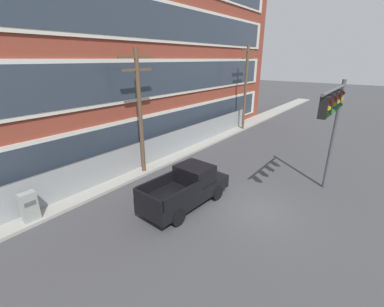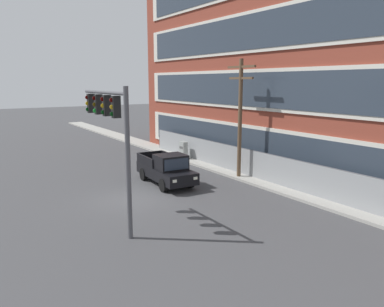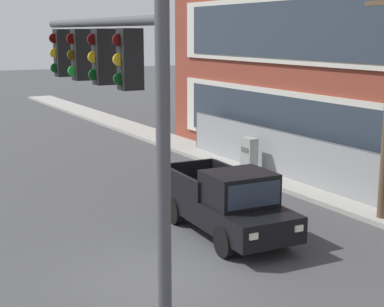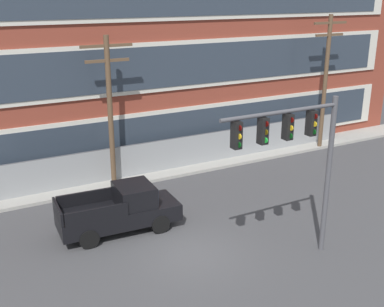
% 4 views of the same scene
% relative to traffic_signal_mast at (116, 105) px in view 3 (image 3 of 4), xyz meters
% --- Properties ---
extents(ground_plane, '(160.00, 160.00, 0.00)m').
position_rel_traffic_signal_mast_xyz_m(ground_plane, '(-3.05, 2.13, -4.57)').
color(ground_plane, '#424244').
extents(traffic_signal_mast, '(4.92, 0.43, 6.15)m').
position_rel_traffic_signal_mast_xyz_m(traffic_signal_mast, '(0.00, 0.00, 0.00)').
color(traffic_signal_mast, '#4C4C51').
rests_on(traffic_signal_mast, ground).
extents(pickup_truck_black, '(5.19, 2.24, 1.98)m').
position_rel_traffic_signal_mast_xyz_m(pickup_truck_black, '(-4.71, 5.26, -3.63)').
color(pickup_truck_black, black).
rests_on(pickup_truck_black, ground).
extents(electrical_cabinet, '(0.68, 0.44, 1.54)m').
position_rel_traffic_signal_mast_xyz_m(electrical_cabinet, '(-10.31, 9.96, -3.80)').
color(electrical_cabinet, '#939993').
rests_on(electrical_cabinet, ground).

